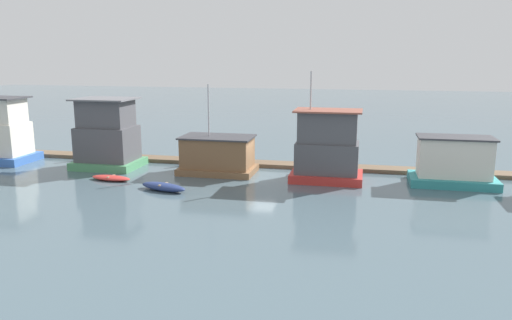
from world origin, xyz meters
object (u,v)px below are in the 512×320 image
houseboat_brown (218,155)px  dinghy_red (111,178)px  houseboat_red (327,149)px  dinghy_navy (163,187)px  houseboat_teal (454,163)px  mooring_post_near_right (85,149)px  mooring_post_near_left (328,160)px  mooring_post_centre (190,155)px  houseboat_green (107,136)px

houseboat_brown → dinghy_red: bearing=-150.5°
houseboat_brown → houseboat_red: 8.59m
dinghy_red → dinghy_navy: bearing=-20.6°
houseboat_brown → houseboat_teal: (17.39, 0.07, 0.17)m
dinghy_navy → mooring_post_near_right: bearing=143.1°
dinghy_red → houseboat_brown: bearing=29.5°
houseboat_teal → dinghy_red: 24.80m
dinghy_navy → mooring_post_near_left: 13.29m
houseboat_teal → mooring_post_centre: 20.59m
houseboat_brown → dinghy_red: (-7.03, -3.98, -1.23)m
houseboat_teal → mooring_post_centre: (-20.47, 2.13, -0.72)m
houseboat_green → houseboat_brown: 9.44m
dinghy_red → mooring_post_centre: mooring_post_centre is taller
mooring_post_centre → mooring_post_near_left: (11.51, 0.00, 0.08)m
houseboat_teal → mooring_post_near_left: (-8.96, 2.13, -0.63)m
houseboat_brown → houseboat_teal: size_ratio=1.16×
dinghy_red → dinghy_navy: (4.89, -1.84, 0.08)m
mooring_post_near_left → houseboat_teal: bearing=-13.3°
houseboat_brown → dinghy_navy: (-2.15, -5.82, -1.14)m
houseboat_teal → houseboat_green: bearing=-179.9°
houseboat_green → houseboat_brown: size_ratio=0.82×
dinghy_red → mooring_post_centre: bearing=57.4°
dinghy_navy → mooring_post_centre: mooring_post_centre is taller
houseboat_green → mooring_post_centre: (6.29, 2.16, -1.70)m
dinghy_navy → mooring_post_centre: bearing=96.6°
houseboat_green → dinghy_red: houseboat_green is taller
houseboat_brown → houseboat_teal: bearing=0.2°
dinghy_red → mooring_post_centre: (3.95, 6.18, 0.69)m
houseboat_teal → mooring_post_near_left: houseboat_teal is taller
houseboat_red → mooring_post_near_left: size_ratio=4.19×
houseboat_green → mooring_post_near_left: size_ratio=2.99×
mooring_post_centre → mooring_post_near_left: mooring_post_near_left is taller
houseboat_red → mooring_post_centre: 12.02m
houseboat_red → dinghy_red: bearing=-167.7°
dinghy_red → mooring_post_near_left: 16.67m
houseboat_green → houseboat_red: bearing=-2.0°
houseboat_teal → dinghy_navy: 20.45m
houseboat_green → dinghy_navy: 9.58m
houseboat_brown → mooring_post_near_left: 8.72m
houseboat_teal → dinghy_navy: bearing=-163.2°
houseboat_red → mooring_post_centre: houseboat_red is taller
houseboat_red → houseboat_teal: 8.94m
houseboat_green → houseboat_teal: bearing=0.1°
houseboat_green → houseboat_brown: bearing=-0.2°
mooring_post_centre → dinghy_navy: bearing=-83.4°
houseboat_red → dinghy_navy: (-10.66, -5.23, -2.12)m
houseboat_green → houseboat_red: 17.89m
mooring_post_near_left → dinghy_navy: bearing=-142.8°
dinghy_navy → mooring_post_near_left: mooring_post_near_left is taller
houseboat_red → houseboat_teal: bearing=4.2°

